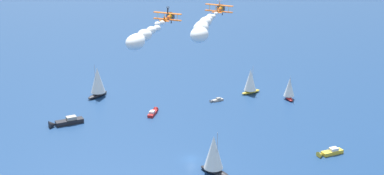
{
  "coord_description": "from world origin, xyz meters",
  "views": [
    {
      "loc": [
        99.45,
        -79.47,
        63.55
      ],
      "look_at": [
        -0.93,
        1.14,
        20.25
      ],
      "focal_mm": 48.07,
      "sensor_mm": 36.0,
      "label": 1
    }
  ],
  "objects": [
    {
      "name": "sailboat_far_stbd",
      "position": [
        -15.62,
        58.13,
        4.05
      ],
      "size": [
        6.8,
        5.51,
        8.87
      ],
      "color": "#B21E1E",
      "rests_on": "ground_plane"
    },
    {
      "name": "sailboat_inshore",
      "position": [
        -61.47,
        5.42,
        5.64
      ],
      "size": [
        6.64,
        9.94,
        12.36
      ],
      "color": "black",
      "rests_on": "ground_plane"
    },
    {
      "name": "sailboat_offshore",
      "position": [
        9.98,
        -0.47,
        5.36
      ],
      "size": [
        9.43,
        5.89,
        11.74
      ],
      "color": "black",
      "rests_on": "ground_plane"
    },
    {
      "name": "wingwalker_wingman",
      "position": [
        0.92,
        8.74,
        42.49
      ],
      "size": [
        1.22,
        1.02,
        1.53
      ],
      "color": "white"
    },
    {
      "name": "motorboat_trailing",
      "position": [
        22.03,
        31.78,
        0.62
      ],
      "size": [
        4.01,
        8.21,
        2.31
      ],
      "color": "gold",
      "rests_on": "ground_plane"
    },
    {
      "name": "ground_plane",
      "position": [
        0.0,
        0.0,
        0.0
      ],
      "size": [
        2000.0,
        2000.0,
        0.0
      ],
      "primitive_type": "plane",
      "color": "navy"
    },
    {
      "name": "sailboat_outer_ring_d",
      "position": [
        -28.74,
        51.41,
        4.86
      ],
      "size": [
        5.02,
        8.46,
        10.64
      ],
      "color": "gold",
      "rests_on": "ground_plane"
    },
    {
      "name": "smoke_trail_lead",
      "position": [
        9.46,
        -21.14,
        38.78
      ],
      "size": [
        18.79,
        21.68,
        3.6
      ],
      "color": "white"
    },
    {
      "name": "biplane_wingman",
      "position": [
        0.84,
        8.65,
        40.34
      ],
      "size": [
        6.47,
        6.71,
        3.6
      ],
      "color": "orange"
    },
    {
      "name": "smoke_trail_wingman",
      "position": [
        15.14,
        -8.9,
        40.18
      ],
      "size": [
        18.53,
        21.66,
        3.81
      ],
      "color": "white"
    },
    {
      "name": "motorboat_ahead",
      "position": [
        -30.32,
        35.81,
        0.41
      ],
      "size": [
        2.12,
        5.35,
        1.51
      ],
      "color": "#9E9993",
      "rests_on": "ground_plane"
    },
    {
      "name": "wingwalker_lead",
      "position": [
        -4.83,
        -3.55,
        41.03
      ],
      "size": [
        0.78,
        0.65,
        1.77
      ],
      "color": "black"
    },
    {
      "name": "motorboat_outer_ring_b",
      "position": [
        -34.3,
        11.2,
        0.55
      ],
      "size": [
        5.84,
        6.68,
        2.06
      ],
      "color": "#B21E1E",
      "rests_on": "ground_plane"
    },
    {
      "name": "motorboat_near_centre",
      "position": [
        -44.27,
        -16.17,
        0.85
      ],
      "size": [
        4.87,
        11.17,
        3.14
      ],
      "color": "black",
      "rests_on": "ground_plane"
    },
    {
      "name": "biplane_lead",
      "position": [
        -4.91,
        -3.63,
        38.84
      ],
      "size": [
        6.47,
        6.71,
        3.6
      ],
      "color": "orange"
    }
  ]
}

